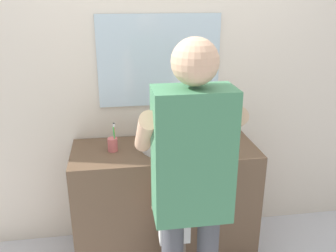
{
  "coord_description": "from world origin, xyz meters",
  "views": [
    {
      "loc": [
        -0.34,
        -2.05,
        1.92
      ],
      "look_at": [
        0.0,
        0.15,
        1.1
      ],
      "focal_mm": 38.63,
      "sensor_mm": 36.0,
      "label": 1
    }
  ],
  "objects_px": {
    "toothbrush_cup": "(113,144)",
    "child_toddler": "(174,223)",
    "adult_parent": "(191,173)",
    "soap_bottle": "(215,138)"
  },
  "relations": [
    {
      "from": "toothbrush_cup",
      "to": "child_toddler",
      "type": "height_order",
      "value": "toothbrush_cup"
    },
    {
      "from": "soap_bottle",
      "to": "adult_parent",
      "type": "xyz_separation_m",
      "value": [
        -0.33,
        -0.69,
        0.1
      ]
    },
    {
      "from": "soap_bottle",
      "to": "child_toddler",
      "type": "height_order",
      "value": "soap_bottle"
    },
    {
      "from": "toothbrush_cup",
      "to": "child_toddler",
      "type": "bearing_deg",
      "value": -48.24
    },
    {
      "from": "toothbrush_cup",
      "to": "soap_bottle",
      "type": "relative_size",
      "value": 1.25
    },
    {
      "from": "soap_bottle",
      "to": "child_toddler",
      "type": "relative_size",
      "value": 0.19
    },
    {
      "from": "toothbrush_cup",
      "to": "adult_parent",
      "type": "relative_size",
      "value": 0.12
    },
    {
      "from": "toothbrush_cup",
      "to": "child_toddler",
      "type": "xyz_separation_m",
      "value": [
        0.37,
        -0.41,
        -0.41
      ]
    },
    {
      "from": "toothbrush_cup",
      "to": "soap_bottle",
      "type": "distance_m",
      "value": 0.73
    },
    {
      "from": "child_toddler",
      "to": "adult_parent",
      "type": "xyz_separation_m",
      "value": [
        0.03,
        -0.32,
        0.53
      ]
    }
  ]
}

